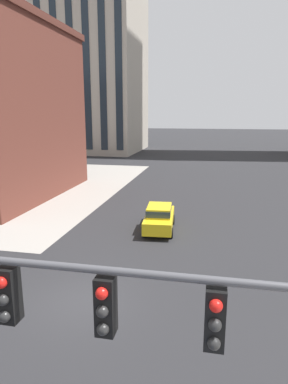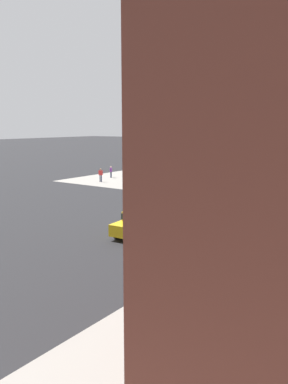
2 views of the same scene
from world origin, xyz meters
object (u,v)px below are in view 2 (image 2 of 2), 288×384
(traffic_signal_main, at_px, (196,156))
(pedestrian_near_bench, at_px, (127,169))
(pedestrian_at_curb, at_px, (111,171))
(car_main_northbound_near, at_px, (139,222))
(bollard_sphere_curb_b, at_px, (160,186))
(pedestrian_walking_east, at_px, (101,174))
(bollard_sphere_curb_c, at_px, (145,185))
(pedestrian_with_bag, at_px, (175,176))
(car_main_southbound_far, at_px, (233,181))
(street_lamp_corner_near, at_px, (166,162))
(bollard_sphere_curb_a, at_px, (170,188))
(car_cross_eastbound, at_px, (284,187))
(bench_near_signal, at_px, (160,183))

(traffic_signal_main, height_order, pedestrian_near_bench, traffic_signal_main)
(pedestrian_at_curb, height_order, car_main_northbound_near, car_main_northbound_near)
(bollard_sphere_curb_b, bearing_deg, pedestrian_walking_east, -0.70)
(bollard_sphere_curb_c, xyz_separation_m, pedestrian_with_bag, (-0.95, -5.42, 0.61))
(pedestrian_near_bench, distance_m, car_main_southbound_far, 18.25)
(bollard_sphere_curb_c, distance_m, street_lamp_corner_near, 4.15)
(traffic_signal_main, bearing_deg, bollard_sphere_curb_a, -0.38)
(pedestrian_near_bench, relative_size, pedestrian_walking_east, 0.91)
(car_cross_eastbound, bearing_deg, car_main_southbound_far, -10.07)
(pedestrian_at_curb, bearing_deg, car_cross_eastbound, 178.05)
(traffic_signal_main, distance_m, pedestrian_walking_east, 14.32)
(bench_near_signal, distance_m, pedestrian_near_bench, 11.74)
(bollard_sphere_curb_b, bearing_deg, bollard_sphere_curb_c, 16.50)
(car_main_northbound_near, bearing_deg, car_cross_eastbound, -99.86)
(street_lamp_corner_near, bearing_deg, car_cross_eastbound, -161.80)
(pedestrian_walking_east, relative_size, car_main_northbound_near, 0.39)
(bollard_sphere_curb_b, relative_size, pedestrian_with_bag, 0.38)
(bollard_sphere_curb_a, relative_size, bollard_sphere_curb_b, 1.00)
(pedestrian_walking_east, bearing_deg, traffic_signal_main, 177.42)
(pedestrian_near_bench, distance_m, car_cross_eastbound, 24.37)
(bollard_sphere_curb_c, bearing_deg, street_lamp_corner_near, 179.33)
(pedestrian_at_curb, xyz_separation_m, street_lamp_corner_near, (-12.01, 4.70, 2.26))
(car_cross_eastbound, bearing_deg, pedestrian_with_bag, -6.44)
(bench_near_signal, xyz_separation_m, pedestrian_at_curb, (9.76, -2.62, 0.58))
(pedestrian_near_bench, height_order, car_main_northbound_near, car_main_northbound_near)
(pedestrian_near_bench, relative_size, car_main_northbound_near, 0.35)
(pedestrian_near_bench, relative_size, pedestrian_at_curb, 1.00)
(car_main_southbound_far, bearing_deg, traffic_signal_main, 66.44)
(pedestrian_with_bag, relative_size, car_main_southbound_far, 0.36)
(bollard_sphere_curb_a, relative_size, bollard_sphere_curb_c, 1.00)
(traffic_signal_main, xyz_separation_m, pedestrian_with_bag, (5.71, -5.41, -3.08))
(bench_near_signal, xyz_separation_m, pedestrian_near_bench, (9.89, -6.30, 0.58))
(bollard_sphere_curb_b, height_order, pedestrian_at_curb, pedestrian_at_curb)
(bench_near_signal, xyz_separation_m, car_cross_eastbound, (-14.07, -1.80, 0.59))
(bench_near_signal, bearing_deg, car_cross_eastbound, -172.69)
(traffic_signal_main, relative_size, car_main_southbound_far, 1.63)
(bollard_sphere_curb_b, relative_size, bollard_sphere_curb_c, 1.00)
(traffic_signal_main, xyz_separation_m, bollard_sphere_curb_b, (4.88, -0.52, -3.70))
(bollard_sphere_curb_a, relative_size, street_lamp_corner_near, 0.12)
(pedestrian_near_bench, distance_m, car_main_northbound_near, 32.22)
(pedestrian_at_curb, relative_size, street_lamp_corner_near, 0.32)
(bench_near_signal, bearing_deg, car_main_northbound_near, 119.42)
(bench_near_signal, bearing_deg, pedestrian_walking_east, 9.87)
(pedestrian_near_bench, xyz_separation_m, street_lamp_corner_near, (-12.14, 8.38, 2.26))
(bollard_sphere_curb_a, relative_size, pedestrian_with_bag, 0.38)
(car_cross_eastbound, bearing_deg, pedestrian_walking_east, 8.25)
(pedestrian_at_curb, height_order, pedestrian_with_bag, pedestrian_with_bag)
(street_lamp_corner_near, bearing_deg, bollard_sphere_curb_b, -24.50)
(bollard_sphere_curb_b, bearing_deg, car_main_southbound_far, -147.96)
(bench_near_signal, relative_size, car_cross_eastbound, 0.41)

